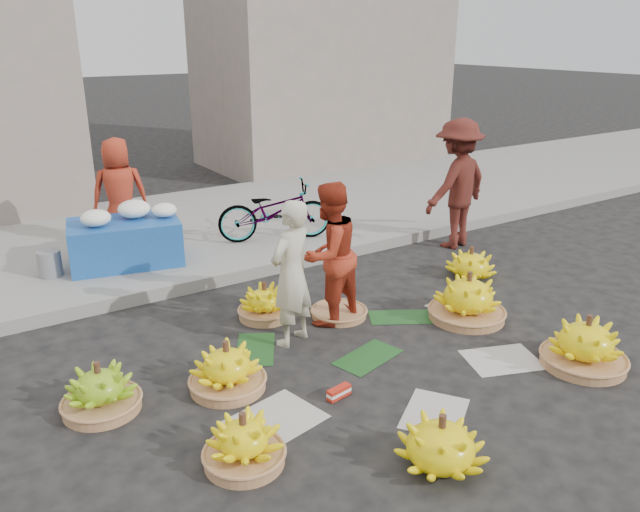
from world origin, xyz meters
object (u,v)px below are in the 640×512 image
banana_bunch_0 (227,369)px  bicycle (275,211)px  vendor_cream (291,274)px  banana_bunch_4 (468,298)px  flower_table (126,239)px

banana_bunch_0 → bicycle: 3.64m
bicycle → vendor_cream: bearing=173.5°
banana_bunch_0 → banana_bunch_4: size_ratio=0.73×
banana_bunch_4 → flower_table: flower_table is taller
vendor_cream → banana_bunch_0: bearing=4.6°
vendor_cream → bicycle: 2.81m
vendor_cream → flower_table: bearing=-95.7°
banana_bunch_4 → vendor_cream: size_ratio=0.61×
banana_bunch_0 → bicycle: bicycle is taller
banana_bunch_0 → vendor_cream: size_ratio=0.45×
banana_bunch_0 → flower_table: 3.15m
banana_bunch_4 → flower_table: (-2.56, 3.24, 0.20)m
flower_table → banana_bunch_0: bearing=-80.2°
vendor_cream → flower_table: (-0.77, 2.70, -0.27)m
vendor_cream → banana_bunch_4: bearing=141.7°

